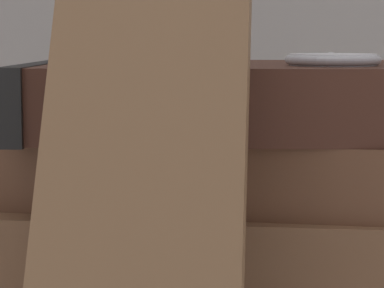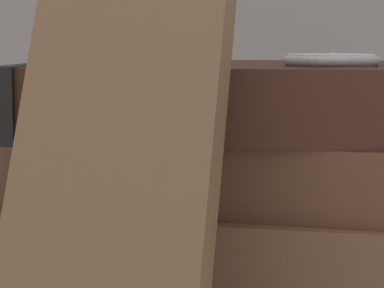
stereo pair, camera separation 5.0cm
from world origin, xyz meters
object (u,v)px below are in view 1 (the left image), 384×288
at_px(book_flat_top, 217,98).
at_px(pocket_watch, 333,60).
at_px(book_flat_bottom, 190,232).
at_px(book_flat_middle, 201,161).
at_px(reading_glasses, 131,206).
at_px(book_leaning_front, 144,175).

relative_size(book_flat_top, pocket_watch, 4.31).
height_order(book_flat_bottom, book_flat_middle, book_flat_middle).
distance_m(book_flat_top, pocket_watch, 0.07).
bearing_deg(book_flat_top, reading_glasses, 110.16).
distance_m(book_flat_middle, book_flat_top, 0.04).
xyz_separation_m(book_flat_bottom, pocket_watch, (0.08, -0.03, 0.10)).
distance_m(book_flat_top, book_leaning_front, 0.13).
bearing_deg(book_flat_top, book_leaning_front, -102.55).
xyz_separation_m(book_flat_top, pocket_watch, (0.06, -0.02, 0.02)).
relative_size(book_flat_top, book_leaning_front, 1.41).
xyz_separation_m(book_flat_top, book_leaning_front, (-0.02, -0.13, -0.02)).
distance_m(pocket_watch, reading_glasses, 0.27).
bearing_deg(pocket_watch, book_flat_top, 157.87).
relative_size(book_flat_bottom, reading_glasses, 2.35).
relative_size(book_flat_bottom, pocket_watch, 4.98).
distance_m(book_flat_top, reading_glasses, 0.22).
relative_size(book_flat_middle, book_leaning_front, 1.57).
xyz_separation_m(book_flat_bottom, book_flat_top, (0.02, -0.00, 0.08)).
relative_size(book_flat_top, reading_glasses, 2.03).
bearing_deg(reading_glasses, book_leaning_front, -71.83).
bearing_deg(book_flat_bottom, book_leaning_front, -90.85).
relative_size(book_flat_middle, pocket_watch, 4.80).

